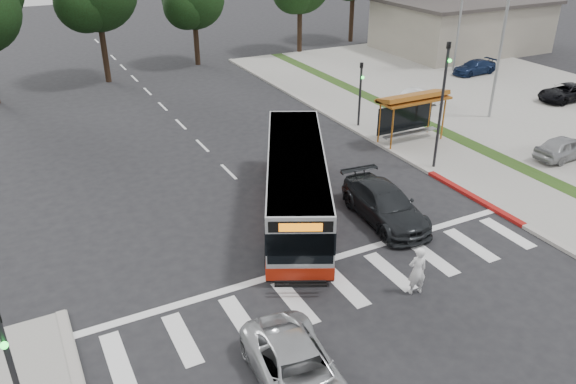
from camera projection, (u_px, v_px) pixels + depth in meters
ground at (281, 224)px, 23.98m from camera, size 140.00×140.00×0.00m
sidewalk_east at (381, 125)px, 34.81m from camera, size 4.00×40.00×0.12m
curb_east at (354, 130)px, 33.98m from camera, size 0.30×40.00×0.15m
curb_east_red at (473, 197)px, 26.05m from camera, size 0.32×6.00×0.15m
parking_lot at (499, 91)px, 41.32m from camera, size 18.00×36.00×0.10m
commercial_building at (461, 26)px, 52.74m from camera, size 14.00×10.00×4.40m
building_roof_cap at (464, 0)px, 51.68m from camera, size 14.60×10.60×0.30m
crosswalk_ladder at (344, 286)px, 20.01m from camera, size 18.00×2.60×0.01m
bus_shelter at (412, 103)px, 31.40m from camera, size 4.20×1.60×2.86m
traffic_signal_sw at (11, 366)px, 12.95m from camera, size 0.18×0.37×4.20m
traffic_signal_ne_tall at (443, 96)px, 27.35m from camera, size 0.18×0.37×6.50m
traffic_signal_ne_short at (360, 88)px, 33.53m from camera, size 0.18×0.37×4.00m
lot_light_front at (505, 24)px, 33.46m from camera, size 1.90×0.35×9.01m
transit_bus at (296, 184)px, 24.22m from camera, size 7.08×10.97×2.86m
pedestrian at (417, 271)px, 19.27m from camera, size 0.75×0.57×1.84m
dark_sedan at (385, 204)px, 23.97m from camera, size 2.61×5.36×1.50m
silver_suv_south at (298, 372)px, 15.40m from camera, size 2.69×4.94×1.31m
parked_car_0 at (565, 147)px, 29.79m from camera, size 3.69×1.60×1.24m
parked_car_1 at (421, 97)px, 37.81m from camera, size 3.77×1.66×1.20m
parked_car_2 at (566, 92)px, 38.89m from camera, size 4.14×1.91×1.15m
parked_car_3 at (475, 67)px, 45.16m from camera, size 3.87×1.67×1.11m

